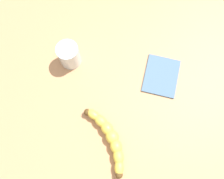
% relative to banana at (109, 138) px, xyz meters
% --- Properties ---
extents(wooden_tabletop, '(1.20, 1.20, 0.03)m').
position_rel_banana_xyz_m(wooden_tabletop, '(0.05, 0.14, -0.03)').
color(wooden_tabletop, tan).
rests_on(wooden_tabletop, ground).
extents(banana, '(0.17, 0.18, 0.04)m').
position_rel_banana_xyz_m(banana, '(0.00, 0.00, 0.00)').
color(banana, yellow).
rests_on(banana, wooden_tabletop).
extents(smoothie_glass, '(0.07, 0.07, 0.09)m').
position_rel_banana_xyz_m(smoothie_glass, '(0.20, 0.22, 0.02)').
color(smoothie_glass, silver).
rests_on(smoothie_glass, wooden_tabletop).
extents(folded_napkin, '(0.15, 0.13, 0.01)m').
position_rel_banana_xyz_m(folded_napkin, '(0.26, -0.08, -0.02)').
color(folded_napkin, slate).
rests_on(folded_napkin, wooden_tabletop).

